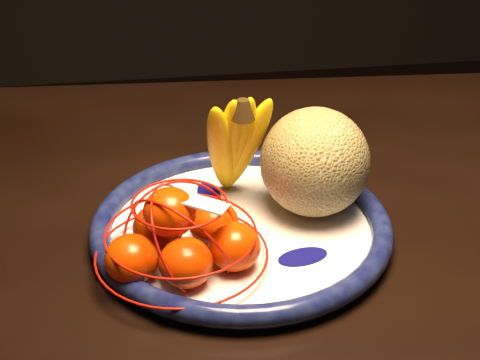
{
  "coord_description": "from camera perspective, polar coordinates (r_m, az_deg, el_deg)",
  "views": [
    {
      "loc": [
        -0.0,
        -0.71,
        1.19
      ],
      "look_at": [
        0.1,
        -0.02,
        0.78
      ],
      "focal_mm": 55.0,
      "sensor_mm": 36.0,
      "label": 1
    }
  ],
  "objects": [
    {
      "name": "mandarin_bag",
      "position": [
        0.76,
        -4.51,
        -4.55
      ],
      "size": [
        0.2,
        0.2,
        0.11
      ],
      "rotation": [
        0.0,
        0.0,
        -0.08
      ],
      "color": "#EA3F06",
      "rests_on": "fruit_bowl"
    },
    {
      "name": "cantaloupe",
      "position": [
        0.84,
        5.82,
        1.4
      ],
      "size": [
        0.13,
        0.13,
        0.13
      ],
      "primitive_type": "sphere",
      "color": "olive",
      "rests_on": "fruit_bowl"
    },
    {
      "name": "dining_table",
      "position": [
        0.92,
        -8.79,
        -7.16
      ],
      "size": [
        1.48,
        0.95,
        0.71
      ],
      "rotation": [
        0.0,
        0.0,
        -0.07
      ],
      "color": "black",
      "rests_on": "ground"
    },
    {
      "name": "banana_bunch",
      "position": [
        0.85,
        -0.46,
        3.09
      ],
      "size": [
        0.1,
        0.1,
        0.15
      ],
      "rotation": [
        0.0,
        0.0,
        0.21
      ],
      "color": "yellow",
      "rests_on": "fruit_bowl"
    },
    {
      "name": "price_tag",
      "position": [
        0.74,
        -3.68,
        -1.58
      ],
      "size": [
        0.08,
        0.06,
        0.01
      ],
      "primitive_type": "cube",
      "rotation": [
        -0.14,
        0.1,
        -0.49
      ],
      "color": "white",
      "rests_on": "mandarin_bag"
    },
    {
      "name": "fruit_bowl",
      "position": [
        0.83,
        0.1,
        -3.7
      ],
      "size": [
        0.34,
        0.34,
        0.03
      ],
      "rotation": [
        0.0,
        0.0,
        -0.38
      ],
      "color": "white",
      "rests_on": "dining_table"
    }
  ]
}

